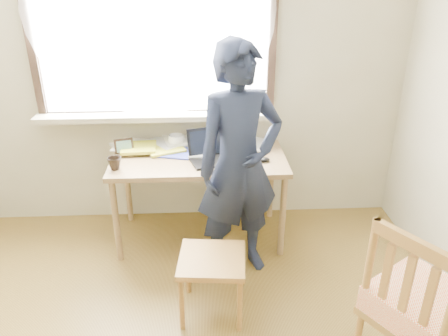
{
  "coord_description": "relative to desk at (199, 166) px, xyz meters",
  "views": [
    {
      "loc": [
        0.15,
        -1.34,
        2.0
      ],
      "look_at": [
        0.27,
        0.95,
        0.92
      ],
      "focal_mm": 35.0,
      "sensor_mm": 36.0,
      "label": 1
    }
  ],
  "objects": [
    {
      "name": "mouse",
      "position": [
        0.47,
        -0.1,
        0.09
      ],
      "size": [
        0.08,
        0.06,
        0.03
      ],
      "primitive_type": "ellipsoid",
      "color": "black",
      "rests_on": "desk"
    },
    {
      "name": "mug_dark",
      "position": [
        -0.59,
        -0.17,
        0.12
      ],
      "size": [
        0.13,
        0.13,
        0.09
      ],
      "primitive_type": "imported",
      "rotation": [
        0.0,
        0.0,
        -0.54
      ],
      "color": "black",
      "rests_on": "desk"
    },
    {
      "name": "book_a",
      "position": [
        -0.34,
        0.2,
        0.09
      ],
      "size": [
        0.35,
        0.36,
        0.03
      ],
      "primitive_type": "imported",
      "rotation": [
        0.0,
        0.0,
        0.64
      ],
      "color": "white",
      "rests_on": "desk"
    },
    {
      "name": "picture_frame",
      "position": [
        -0.56,
        0.1,
        0.13
      ],
      "size": [
        0.14,
        0.05,
        0.11
      ],
      "color": "black",
      "rests_on": "desk"
    },
    {
      "name": "mug_white",
      "position": [
        -0.18,
        0.22,
        0.12
      ],
      "size": [
        0.15,
        0.15,
        0.1
      ],
      "primitive_type": "imported",
      "rotation": [
        0.0,
        0.0,
        0.21
      ],
      "color": "white",
      "rests_on": "desk"
    },
    {
      "name": "desk_clutter",
      "position": [
        -0.3,
        0.17,
        0.09
      ],
      "size": [
        0.91,
        0.46,
        0.03
      ],
      "color": "maroon",
      "rests_on": "desk"
    },
    {
      "name": "book_b",
      "position": [
        0.38,
        0.26,
        0.08
      ],
      "size": [
        0.29,
        0.31,
        0.02
      ],
      "primitive_type": "imported",
      "rotation": [
        0.0,
        0.0,
        -0.56
      ],
      "color": "white",
      "rests_on": "desk"
    },
    {
      "name": "room_shell",
      "position": [
        -0.14,
        -1.43,
        1.02
      ],
      "size": [
        3.52,
        4.02,
        2.61
      ],
      "color": "#B3AC90",
      "rests_on": "ground"
    },
    {
      "name": "side_chair",
      "position": [
        1.05,
        -1.43,
        -0.11
      ],
      "size": [
        0.61,
        0.61,
        0.97
      ],
      "color": "olive",
      "rests_on": "ground"
    },
    {
      "name": "desk",
      "position": [
        0.0,
        0.0,
        0.0
      ],
      "size": [
        1.29,
        0.65,
        0.69
      ],
      "color": "olive",
      "rests_on": "ground"
    },
    {
      "name": "person",
      "position": [
        0.27,
        -0.4,
        0.19
      ],
      "size": [
        0.68,
        0.55,
        1.61
      ],
      "primitive_type": "imported",
      "rotation": [
        0.0,
        0.0,
        0.33
      ],
      "color": "black",
      "rests_on": "ground"
    },
    {
      "name": "laptop",
      "position": [
        0.09,
        -0.03,
        0.12
      ],
      "size": [
        0.38,
        0.34,
        0.22
      ],
      "color": "black",
      "rests_on": "desk"
    },
    {
      "name": "work_chair",
      "position": [
        0.07,
        -0.84,
        -0.28
      ],
      "size": [
        0.43,
        0.41,
        0.4
      ],
      "color": "olive",
      "rests_on": "ground"
    }
  ]
}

